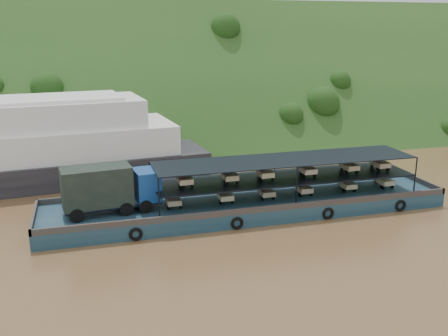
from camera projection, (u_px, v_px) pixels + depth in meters
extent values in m
plane|color=brown|center=(255.00, 210.00, 44.16)|extent=(160.00, 160.00, 0.00)
cube|color=#1B3C15|center=(178.00, 132.00, 77.51)|extent=(140.00, 39.60, 39.60)
cube|color=#132D44|center=(247.00, 206.00, 43.42)|extent=(35.00, 7.00, 1.20)
cube|color=#592D19|center=(235.00, 185.00, 46.34)|extent=(35.00, 0.20, 0.50)
cube|color=#592D19|center=(260.00, 210.00, 40.04)|extent=(35.00, 0.20, 0.50)
cube|color=#592D19|center=(419.00, 180.00, 47.80)|extent=(0.20, 7.00, 0.50)
cube|color=#592D19|center=(34.00, 216.00, 38.58)|extent=(0.20, 7.00, 0.50)
torus|color=black|center=(136.00, 234.00, 37.49)|extent=(1.06, 0.26, 1.06)
torus|color=black|center=(237.00, 223.00, 39.62)|extent=(1.06, 0.26, 1.06)
torus|color=black|center=(328.00, 213.00, 41.74)|extent=(1.06, 0.26, 1.06)
torus|color=black|center=(401.00, 206.00, 43.59)|extent=(1.06, 0.26, 1.06)
cylinder|color=black|center=(77.00, 215.00, 37.96)|extent=(1.15, 0.51, 1.11)
cylinder|color=black|center=(73.00, 206.00, 40.04)|extent=(1.15, 0.51, 1.11)
cylinder|color=black|center=(126.00, 209.00, 39.35)|extent=(1.15, 0.51, 1.11)
cylinder|color=black|center=(120.00, 200.00, 41.43)|extent=(1.15, 0.51, 1.11)
cylinder|color=black|center=(145.00, 206.00, 39.92)|extent=(1.15, 0.51, 1.11)
cylinder|color=black|center=(139.00, 198.00, 41.99)|extent=(1.15, 0.51, 1.11)
cube|color=black|center=(112.00, 204.00, 40.02)|extent=(7.77, 3.27, 0.22)
cube|color=navy|center=(147.00, 184.00, 40.73)|extent=(2.17, 2.86, 2.44)
cube|color=black|center=(158.00, 178.00, 40.96)|extent=(0.31, 2.21, 1.00)
cube|color=black|center=(97.00, 186.00, 39.18)|extent=(5.59, 3.24, 3.11)
cube|color=black|center=(285.00, 178.00, 43.74)|extent=(23.00, 5.00, 0.12)
cube|color=black|center=(286.00, 160.00, 43.30)|extent=(23.00, 5.00, 0.08)
cylinder|color=black|center=(159.00, 199.00, 38.38)|extent=(0.12, 0.12, 3.30)
cylinder|color=black|center=(150.00, 180.00, 43.01)|extent=(0.12, 0.12, 3.30)
cylinder|color=black|center=(297.00, 186.00, 41.43)|extent=(0.12, 0.12, 3.30)
cylinder|color=black|center=(274.00, 170.00, 46.06)|extent=(0.12, 0.12, 3.30)
cylinder|color=black|center=(415.00, 175.00, 44.48)|extent=(0.12, 0.12, 3.30)
cylinder|color=black|center=(383.00, 162.00, 49.11)|extent=(0.12, 0.12, 3.30)
cylinder|color=black|center=(170.00, 199.00, 42.44)|extent=(0.12, 0.52, 0.52)
cylinder|color=black|center=(168.00, 207.00, 40.64)|extent=(0.14, 0.52, 0.52)
cylinder|color=black|center=(180.00, 206.00, 40.90)|extent=(0.14, 0.52, 0.52)
cube|color=#C0B287|center=(173.00, 201.00, 41.00)|extent=(1.15, 1.50, 0.44)
cube|color=red|center=(171.00, 195.00, 42.02)|extent=(0.55, 0.80, 0.80)
cube|color=red|center=(171.00, 190.00, 41.70)|extent=(0.50, 0.10, 0.10)
cylinder|color=black|center=(221.00, 195.00, 43.61)|extent=(0.12, 0.52, 0.52)
cylinder|color=black|center=(221.00, 202.00, 41.81)|extent=(0.14, 0.52, 0.52)
cylinder|color=black|center=(232.00, 201.00, 42.08)|extent=(0.14, 0.52, 0.52)
cube|color=beige|center=(225.00, 196.00, 42.18)|extent=(1.15, 1.50, 0.44)
cube|color=red|center=(222.00, 190.00, 43.20)|extent=(0.55, 0.80, 0.80)
cube|color=red|center=(222.00, 185.00, 42.88)|extent=(0.50, 0.10, 0.10)
cylinder|color=black|center=(261.00, 191.00, 44.60)|extent=(0.12, 0.52, 0.52)
cylinder|color=black|center=(263.00, 198.00, 42.80)|extent=(0.14, 0.52, 0.52)
cylinder|color=black|center=(273.00, 197.00, 43.07)|extent=(0.14, 0.52, 0.52)
cube|color=#BEB186|center=(267.00, 192.00, 43.17)|extent=(1.15, 1.50, 0.44)
cube|color=red|center=(262.00, 187.00, 44.19)|extent=(0.55, 0.80, 0.80)
cube|color=red|center=(263.00, 182.00, 43.87)|extent=(0.50, 0.10, 0.10)
cylinder|color=black|center=(297.00, 188.00, 45.54)|extent=(0.12, 0.52, 0.52)
cylinder|color=black|center=(300.00, 194.00, 43.74)|extent=(0.14, 0.52, 0.52)
cylinder|color=black|center=(311.00, 193.00, 44.00)|extent=(0.14, 0.52, 0.52)
cube|color=beige|center=(304.00, 189.00, 44.10)|extent=(1.15, 1.50, 0.44)
cube|color=red|center=(299.00, 183.00, 45.12)|extent=(0.55, 0.80, 0.80)
cube|color=red|center=(300.00, 179.00, 44.80)|extent=(0.50, 0.10, 0.10)
cylinder|color=black|center=(340.00, 184.00, 46.69)|extent=(0.12, 0.52, 0.52)
cylinder|color=black|center=(345.00, 190.00, 44.89)|extent=(0.14, 0.52, 0.52)
cylinder|color=black|center=(354.00, 189.00, 45.15)|extent=(0.14, 0.52, 0.52)
cube|color=beige|center=(348.00, 185.00, 45.25)|extent=(1.15, 1.50, 0.44)
cube|color=#B81B0C|center=(342.00, 179.00, 46.27)|extent=(0.55, 0.80, 0.80)
cube|color=#B81B0C|center=(343.00, 175.00, 45.95)|extent=(0.50, 0.10, 0.10)
cylinder|color=black|center=(376.00, 181.00, 47.72)|extent=(0.12, 0.52, 0.52)
cylinder|color=black|center=(382.00, 186.00, 45.92)|extent=(0.14, 0.52, 0.52)
cylinder|color=black|center=(392.00, 186.00, 46.18)|extent=(0.14, 0.52, 0.52)
cube|color=beige|center=(385.00, 181.00, 46.28)|extent=(1.15, 1.50, 0.44)
cube|color=red|center=(378.00, 176.00, 47.30)|extent=(0.55, 0.80, 0.80)
cube|color=red|center=(380.00, 172.00, 46.98)|extent=(0.50, 0.10, 0.10)
cylinder|color=black|center=(182.00, 179.00, 42.24)|extent=(0.12, 0.52, 0.52)
cylinder|color=black|center=(180.00, 186.00, 40.44)|extent=(0.14, 0.52, 0.52)
cylinder|color=black|center=(192.00, 185.00, 40.71)|extent=(0.14, 0.52, 0.52)
cube|color=beige|center=(185.00, 180.00, 40.81)|extent=(1.15, 1.50, 0.44)
cube|color=#B30B1F|center=(182.00, 174.00, 41.82)|extent=(0.55, 0.80, 0.80)
cube|color=#B30B1F|center=(183.00, 169.00, 41.51)|extent=(0.50, 0.10, 0.10)
cylinder|color=black|center=(225.00, 176.00, 43.26)|extent=(0.12, 0.52, 0.52)
cylinder|color=black|center=(226.00, 182.00, 41.46)|extent=(0.14, 0.52, 0.52)
cylinder|color=black|center=(237.00, 181.00, 41.73)|extent=(0.14, 0.52, 0.52)
cube|color=tan|center=(230.00, 176.00, 41.83)|extent=(1.15, 1.50, 0.44)
cube|color=navy|center=(226.00, 171.00, 42.85)|extent=(0.55, 0.80, 0.80)
cube|color=navy|center=(227.00, 166.00, 42.53)|extent=(0.50, 0.10, 0.10)
cylinder|color=black|center=(260.00, 173.00, 44.10)|extent=(0.12, 0.52, 0.52)
cylinder|color=black|center=(261.00, 179.00, 42.30)|extent=(0.14, 0.52, 0.52)
cylinder|color=black|center=(272.00, 178.00, 42.57)|extent=(0.14, 0.52, 0.52)
cube|color=beige|center=(265.00, 173.00, 42.67)|extent=(1.15, 1.50, 0.44)
cube|color=red|center=(261.00, 168.00, 43.68)|extent=(0.55, 0.80, 0.80)
cube|color=red|center=(262.00, 163.00, 43.36)|extent=(0.50, 0.10, 0.10)
cylinder|color=black|center=(301.00, 169.00, 45.16)|extent=(0.12, 0.52, 0.52)
cylinder|color=black|center=(304.00, 175.00, 43.36)|extent=(0.14, 0.52, 0.52)
cylinder|color=black|center=(315.00, 174.00, 43.62)|extent=(0.14, 0.52, 0.52)
cube|color=beige|center=(308.00, 170.00, 43.72)|extent=(1.15, 1.50, 0.44)
cube|color=beige|center=(303.00, 165.00, 44.74)|extent=(0.55, 0.80, 0.80)
cube|color=beige|center=(304.00, 160.00, 44.42)|extent=(0.50, 0.10, 0.10)
cylinder|color=black|center=(342.00, 166.00, 46.25)|extent=(0.12, 0.52, 0.52)
cylinder|color=black|center=(347.00, 172.00, 44.45)|extent=(0.14, 0.52, 0.52)
cylinder|color=black|center=(357.00, 171.00, 44.72)|extent=(0.14, 0.52, 0.52)
cube|color=tan|center=(350.00, 167.00, 44.82)|extent=(1.15, 1.50, 0.44)
cube|color=#AA0B25|center=(344.00, 162.00, 45.84)|extent=(0.55, 0.80, 0.80)
cube|color=#AA0B25|center=(345.00, 157.00, 45.52)|extent=(0.50, 0.10, 0.10)
cylinder|color=black|center=(372.00, 164.00, 47.10)|extent=(0.12, 0.52, 0.52)
cylinder|color=black|center=(378.00, 169.00, 45.30)|extent=(0.14, 0.52, 0.52)
cylinder|color=black|center=(388.00, 168.00, 45.56)|extent=(0.14, 0.52, 0.52)
cube|color=#CFB692|center=(381.00, 164.00, 45.66)|extent=(1.15, 1.50, 0.44)
cube|color=beige|center=(374.00, 159.00, 46.68)|extent=(0.55, 0.80, 0.80)
cube|color=beige|center=(376.00, 154.00, 46.36)|extent=(0.50, 0.10, 0.10)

